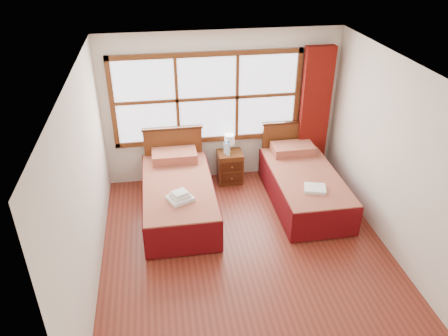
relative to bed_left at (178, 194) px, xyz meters
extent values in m
plane|color=maroon|center=(0.86, -1.20, -0.32)|extent=(4.50, 4.50, 0.00)
plane|color=white|center=(0.86, -1.20, 2.28)|extent=(4.50, 4.50, 0.00)
plane|color=silver|center=(0.86, 1.05, 0.98)|extent=(4.00, 0.00, 4.00)
plane|color=silver|center=(-1.14, -1.20, 0.98)|extent=(0.00, 4.50, 4.50)
plane|color=silver|center=(2.86, -1.20, 0.98)|extent=(0.00, 4.50, 4.50)
cube|color=white|center=(0.61, 1.02, 1.18)|extent=(3.00, 0.02, 1.40)
cube|color=#5B2E13|center=(0.61, 1.00, 0.44)|extent=(3.16, 0.06, 0.08)
cube|color=#5B2E13|center=(0.61, 1.00, 1.92)|extent=(3.16, 0.06, 0.08)
cube|color=#5B2E13|center=(-0.93, 1.00, 1.18)|extent=(0.08, 0.06, 1.56)
cube|color=#5B2E13|center=(2.15, 1.00, 1.18)|extent=(0.08, 0.06, 1.56)
cube|color=#5B2E13|center=(0.11, 1.00, 1.18)|extent=(0.05, 0.05, 1.40)
cube|color=#5B2E13|center=(1.11, 1.00, 1.18)|extent=(0.05, 0.05, 1.40)
cube|color=#5B2E13|center=(0.61, 1.00, 1.18)|extent=(3.00, 0.05, 0.05)
cube|color=maroon|center=(2.46, 0.91, 0.85)|extent=(0.50, 0.16, 2.30)
cube|color=#381A0B|center=(0.00, -0.07, -0.17)|extent=(0.94, 1.88, 0.31)
cube|color=maroon|center=(0.00, -0.07, 0.11)|extent=(1.05, 2.09, 0.26)
cube|color=#5E090D|center=(-0.53, -0.07, -0.04)|extent=(0.03, 2.09, 0.52)
cube|color=#5E090D|center=(0.53, -0.07, -0.04)|extent=(0.03, 2.09, 0.52)
cube|color=#5E090D|center=(0.00, -1.10, -0.04)|extent=(1.05, 0.03, 0.52)
cube|color=maroon|center=(0.00, 0.69, 0.32)|extent=(0.74, 0.43, 0.16)
cube|color=#5B2E13|center=(0.00, 0.94, 0.19)|extent=(0.98, 0.06, 1.02)
cube|color=#381A0B|center=(0.00, 0.94, 0.71)|extent=(1.02, 0.08, 0.04)
cube|color=#381A0B|center=(2.05, -0.07, -0.17)|extent=(0.91, 1.82, 0.30)
cube|color=maroon|center=(2.05, -0.07, 0.10)|extent=(1.02, 2.02, 0.25)
cube|color=#5E090D|center=(1.54, -0.07, -0.05)|extent=(0.03, 2.02, 0.50)
cube|color=#5E090D|center=(2.55, -0.07, -0.05)|extent=(0.03, 2.02, 0.50)
cube|color=#5E090D|center=(2.05, -1.07, -0.05)|extent=(1.02, 0.03, 0.50)
cube|color=maroon|center=(2.05, 0.67, 0.30)|extent=(0.71, 0.42, 0.16)
cube|color=#5B2E13|center=(2.05, 0.94, 0.17)|extent=(0.95, 0.06, 0.99)
cube|color=#381A0B|center=(2.05, 0.94, 0.68)|extent=(0.99, 0.08, 0.04)
cube|color=#5B2E13|center=(0.96, 0.80, -0.04)|extent=(0.42, 0.38, 0.56)
cube|color=#381A0B|center=(0.96, 0.60, -0.15)|extent=(0.37, 0.02, 0.17)
cube|color=#381A0B|center=(0.96, 0.60, 0.07)|extent=(0.37, 0.02, 0.17)
sphere|color=#A78238|center=(0.96, 0.59, -0.15)|extent=(0.03, 0.03, 0.03)
sphere|color=#A78238|center=(0.96, 0.59, 0.07)|extent=(0.03, 0.03, 0.03)
cube|color=white|center=(0.01, -0.52, 0.27)|extent=(0.42, 0.40, 0.05)
cube|color=white|center=(0.01, -0.52, 0.32)|extent=(0.32, 0.30, 0.05)
cube|color=white|center=(0.01, -0.52, 0.36)|extent=(0.26, 0.25, 0.04)
cube|color=white|center=(2.02, -0.55, 0.25)|extent=(0.38, 0.35, 0.05)
cylinder|color=gold|center=(0.96, 0.83, 0.25)|extent=(0.10, 0.10, 0.02)
cylinder|color=gold|center=(0.96, 0.83, 0.33)|extent=(0.02, 0.02, 0.14)
cylinder|color=white|center=(0.96, 0.83, 0.49)|extent=(0.17, 0.17, 0.17)
cylinder|color=#C2E6F9|center=(0.92, 0.72, 0.36)|extent=(0.07, 0.07, 0.23)
cylinder|color=#1756AE|center=(0.92, 0.72, 0.49)|extent=(0.03, 0.03, 0.03)
cylinder|color=#C2E6F9|center=(0.88, 0.80, 0.34)|extent=(0.06, 0.06, 0.20)
cylinder|color=#1756AE|center=(0.88, 0.80, 0.46)|extent=(0.03, 0.03, 0.03)
camera|label=1|loc=(-0.21, -5.79, 3.75)|focal=35.00mm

